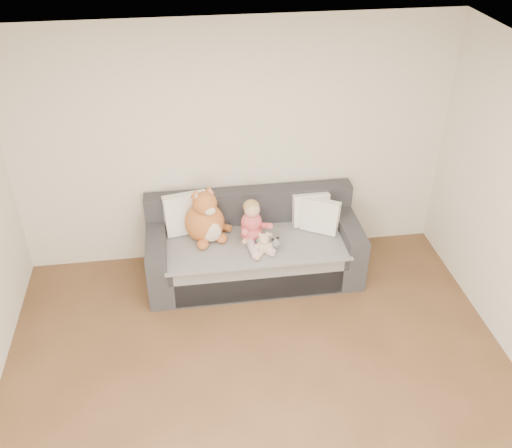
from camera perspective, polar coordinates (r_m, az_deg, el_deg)
The scene contains 10 objects.
room_shell at distance 4.12m, azimuth 1.02°, elevation -4.87°, with size 5.00×5.00×5.00m.
sofa at distance 6.02m, azimuth -0.26°, elevation -2.49°, with size 2.20×0.94×0.85m.
cushion_left at distance 5.95m, azimuth -6.95°, elevation 1.06°, with size 0.49×0.29×0.44m.
cushion_right_back at distance 6.06m, azimuth 5.51°, elevation 1.45°, with size 0.39×0.18×0.36m.
cushion_right_front at distance 5.96m, azimuth 6.45°, elevation 0.82°, with size 0.42×0.35×0.37m.
toddler at distance 5.73m, azimuth -0.30°, elevation -0.17°, with size 0.33×0.49×0.47m.
plush_cat at distance 5.79m, azimuth -5.08°, elevation 0.42°, with size 0.49×0.50×0.62m.
teddy_bear at distance 5.64m, azimuth 0.78°, elevation -2.10°, with size 0.19×0.14×0.24m.
plush_cow at distance 5.70m, azimuth 1.65°, elevation -1.91°, with size 0.14×0.22×0.18m.
sippy_cup at distance 5.74m, azimuth 0.21°, elevation -1.90°, with size 0.09×0.07×0.10m.
Camera 1 is at (-0.53, -2.75, 3.87)m, focal length 40.00 mm.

